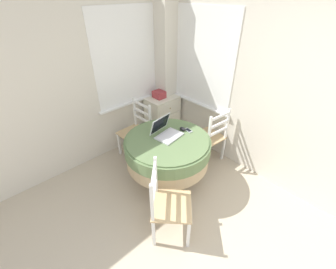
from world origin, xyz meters
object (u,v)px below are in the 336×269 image
round_dining_table (167,149)px  dining_chair_near_back_window (136,131)px  dining_chair_camera_near (167,204)px  computer_mouse (183,129)px  cell_phone (188,130)px  laptop (166,132)px  corner_cabinet (163,116)px  dining_chair_near_right_window (210,137)px  storage_box (159,94)px

round_dining_table → dining_chair_near_back_window: 0.83m
dining_chair_camera_near → computer_mouse: bearing=35.6°
computer_mouse → cell_phone: computer_mouse is taller
round_dining_table → laptop: 0.24m
dining_chair_camera_near → round_dining_table: bearing=47.2°
round_dining_table → cell_phone: size_ratio=8.90×
round_dining_table → corner_cabinet: 1.25m
dining_chair_near_back_window → dining_chair_near_right_window: size_ratio=1.00×
dining_chair_near_right_window → storage_box: 1.16m
dining_chair_camera_near → corner_cabinet: (1.32, 1.56, -0.05)m
cell_phone → storage_box: bearing=70.6°
dining_chair_near_right_window → dining_chair_camera_near: 1.45m
dining_chair_near_right_window → laptop: bearing=166.5°
cell_phone → corner_cabinet: bearing=67.4°
round_dining_table → computer_mouse: size_ratio=12.35×
dining_chair_near_right_window → dining_chair_near_back_window: bearing=128.8°
round_dining_table → dining_chair_near_back_window: (0.07, 0.82, -0.13)m
computer_mouse → corner_cabinet: (0.48, 0.95, -0.37)m
corner_cabinet → storage_box: storage_box is taller
round_dining_table → dining_chair_near_right_window: dining_chair_near_right_window is taller
laptop → computer_mouse: 0.26m
dining_chair_near_right_window → computer_mouse: bearing=167.5°
computer_mouse → corner_cabinet: bearing=63.5°
computer_mouse → storage_box: 1.06m
cell_phone → dining_chair_camera_near: 1.10m
laptop → storage_box: bearing=53.6°
computer_mouse → corner_cabinet: computer_mouse is taller
round_dining_table → dining_chair_near_right_window: (0.81, -0.10, -0.13)m
round_dining_table → laptop: laptop is taller
laptop → corner_cabinet: (0.72, 0.89, -0.40)m
dining_chair_near_back_window → dining_chair_near_right_window: bearing=-51.2°
laptop → dining_chair_camera_near: 0.97m
laptop → dining_chair_near_right_window: 0.85m
dining_chair_camera_near → corner_cabinet: bearing=49.7°
round_dining_table → dining_chair_near_back_window: bearing=84.9°
dining_chair_camera_near → dining_chair_near_right_window: bearing=20.0°
cell_phone → dining_chair_near_right_window: size_ratio=0.14×
dining_chair_camera_near → corner_cabinet: 2.05m
dining_chair_near_back_window → dining_chair_near_right_window: 1.18m
cell_phone → corner_cabinet: 1.15m
round_dining_table → computer_mouse: bearing=2.4°
storage_box → round_dining_table: bearing=-126.0°
dining_chair_near_back_window → cell_phone: bearing=-72.1°
cell_phone → corner_cabinet: size_ratio=0.17×
computer_mouse → dining_chair_camera_near: dining_chair_camera_near is taller
round_dining_table → dining_chair_near_right_window: 0.83m
cell_phone → dining_chair_near_right_window: 0.55m
computer_mouse → dining_chair_near_back_window: dining_chair_near_back_window is taller
computer_mouse → dining_chair_near_right_window: bearing=-12.5°
corner_cabinet → dining_chair_near_right_window: bearing=-88.0°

